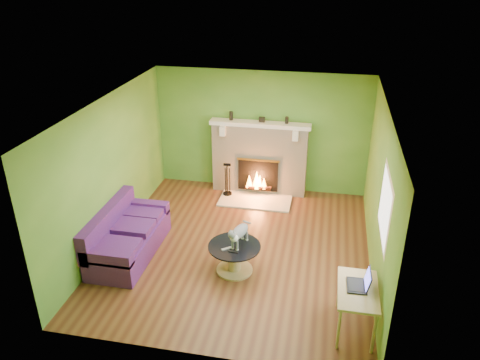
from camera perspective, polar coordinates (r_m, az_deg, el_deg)
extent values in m
plane|color=#522A17|center=(8.34, -0.22, -8.31)|extent=(5.00, 5.00, 0.00)
plane|color=white|center=(7.23, -0.25, 9.08)|extent=(5.00, 5.00, 0.00)
plane|color=#417F29|center=(9.97, 2.63, 5.89)|extent=(5.00, 0.00, 5.00)
plane|color=#417F29|center=(5.61, -5.38, -11.18)|extent=(5.00, 0.00, 5.00)
plane|color=#417F29|center=(8.40, -15.47, 1.06)|extent=(0.00, 5.00, 5.00)
plane|color=#417F29|center=(7.62, 16.60, -1.66)|extent=(0.00, 5.00, 5.00)
plane|color=silver|center=(6.71, 17.29, -3.19)|extent=(0.00, 1.20, 1.20)
plane|color=white|center=(6.71, 17.22, -3.19)|extent=(0.00, 1.06, 1.06)
cube|color=beige|center=(10.01, 2.41, 2.59)|extent=(2.00, 0.35, 1.50)
cube|color=black|center=(9.96, 2.21, 0.53)|extent=(0.85, 0.03, 0.68)
cube|color=gold|center=(9.81, 2.23, 2.42)|extent=(0.91, 0.02, 0.04)
cylinder|color=black|center=(10.05, 2.15, -1.00)|extent=(0.55, 0.07, 0.07)
cube|color=white|center=(9.70, 2.47, 6.83)|extent=(2.10, 0.28, 0.08)
cube|color=white|center=(9.71, -2.12, 5.98)|extent=(0.12, 0.10, 0.20)
cube|color=white|center=(9.50, 6.77, 5.35)|extent=(0.12, 0.10, 0.20)
cube|color=beige|center=(9.86, 1.85, -2.51)|extent=(1.50, 0.75, 0.03)
cube|color=white|center=(9.70, 2.47, 6.83)|extent=(2.10, 0.28, 0.08)
cube|color=#49185E|center=(8.32, -13.29, -7.48)|extent=(0.84, 1.85, 0.42)
cube|color=#49185E|center=(8.28, -15.79, -5.04)|extent=(0.19, 1.85, 0.52)
cube|color=#49185E|center=(7.56, -15.99, -9.08)|extent=(0.84, 0.19, 0.21)
cube|color=#49185E|center=(8.84, -11.34, -3.19)|extent=(0.84, 0.19, 0.21)
cube|color=#49185E|center=(7.77, -14.68, -7.89)|extent=(0.66, 0.49, 0.11)
cube|color=#49185E|center=(8.24, -12.91, -5.62)|extent=(0.66, 0.49, 0.11)
cube|color=#49185E|center=(8.65, -11.56, -3.89)|extent=(0.66, 0.49, 0.11)
cylinder|color=tan|center=(7.80, -0.67, -10.86)|extent=(0.59, 0.59, 0.03)
cylinder|color=tan|center=(7.67, -0.68, -9.52)|extent=(0.21, 0.21, 0.41)
cylinder|color=black|center=(7.55, -0.69, -8.10)|extent=(0.85, 0.85, 0.03)
cube|color=tan|center=(6.55, 14.20, -12.87)|extent=(0.53, 0.92, 0.04)
cylinder|color=tan|center=(6.44, 11.94, -17.36)|extent=(0.04, 0.04, 0.64)
cylinder|color=tan|center=(6.48, 16.00, -17.59)|extent=(0.04, 0.04, 0.64)
cylinder|color=tan|center=(7.07, 11.99, -12.86)|extent=(0.04, 0.04, 0.64)
cylinder|color=tan|center=(7.10, 15.61, -13.09)|extent=(0.04, 0.04, 0.64)
cube|color=gray|center=(7.45, -1.64, -8.37)|extent=(0.16, 0.14, 0.02)
cube|color=black|center=(7.38, -0.83, -8.74)|extent=(0.16, 0.06, 0.02)
cylinder|color=black|center=(9.80, -1.09, 7.83)|extent=(0.08, 0.08, 0.18)
cylinder|color=black|center=(9.63, 5.72, 7.27)|extent=(0.07, 0.07, 0.14)
cube|color=black|center=(9.70, 2.69, 7.37)|extent=(0.12, 0.08, 0.10)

